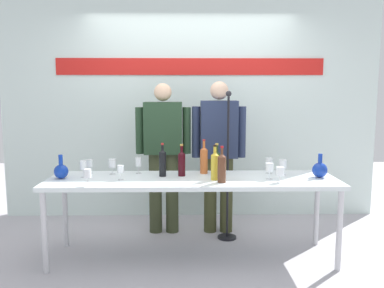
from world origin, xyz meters
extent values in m
plane|color=#ADA9AF|center=(0.00, 0.00, 0.00)|extent=(10.00, 10.00, 0.00)
cube|color=silver|center=(0.00, 1.35, 1.50)|extent=(4.63, 0.10, 3.00)
cube|color=red|center=(0.00, 1.29, 1.86)|extent=(3.24, 0.01, 0.20)
cube|color=silver|center=(0.00, 0.00, 0.75)|extent=(2.67, 0.70, 0.04)
cylinder|color=silver|center=(-1.28, -0.30, 0.36)|extent=(0.05, 0.05, 0.73)
cylinder|color=silver|center=(1.28, -0.30, 0.36)|extent=(0.05, 0.05, 0.73)
cylinder|color=silver|center=(-1.28, 0.30, 0.36)|extent=(0.05, 0.05, 0.73)
cylinder|color=silver|center=(1.28, 0.30, 0.36)|extent=(0.05, 0.05, 0.73)
sphere|color=#1134A1|center=(-1.21, 0.01, 0.83)|extent=(0.13, 0.13, 0.13)
cylinder|color=#1134A1|center=(-1.21, 0.01, 0.94)|extent=(0.04, 0.04, 0.10)
sphere|color=#15349E|center=(1.19, 0.01, 0.84)|extent=(0.14, 0.14, 0.14)
cylinder|color=#15349E|center=(1.19, 0.01, 0.95)|extent=(0.04, 0.04, 0.09)
cylinder|color=#333922|center=(-0.40, 0.70, 0.44)|extent=(0.14, 0.14, 0.89)
cylinder|color=#333922|center=(-0.21, 0.70, 0.44)|extent=(0.14, 0.14, 0.89)
cube|color=#254129|center=(-0.30, 0.70, 1.17)|extent=(0.41, 0.22, 0.56)
cylinder|color=#254129|center=(-0.56, 0.70, 1.14)|extent=(0.09, 0.09, 0.51)
cylinder|color=#254129|center=(-0.05, 0.70, 1.14)|extent=(0.09, 0.09, 0.51)
sphere|color=beige|center=(-0.30, 0.70, 1.56)|extent=(0.19, 0.19, 0.19)
cylinder|color=#393C1F|center=(0.21, 0.70, 0.42)|extent=(0.14, 0.14, 0.85)
cylinder|color=#393C1F|center=(0.39, 0.70, 0.42)|extent=(0.14, 0.14, 0.85)
cube|color=#273251|center=(0.30, 0.70, 1.16)|extent=(0.40, 0.22, 0.62)
cylinder|color=#273251|center=(0.05, 0.70, 1.12)|extent=(0.09, 0.09, 0.56)
cylinder|color=#273251|center=(0.55, 0.70, 1.12)|extent=(0.09, 0.09, 0.56)
sphere|color=beige|center=(0.30, 0.70, 1.57)|extent=(0.20, 0.20, 0.20)
cylinder|color=#542F1E|center=(0.26, -0.17, 0.88)|extent=(0.08, 0.08, 0.23)
cone|color=#542F1E|center=(0.26, -0.17, 1.01)|extent=(0.08, 0.08, 0.03)
cylinder|color=#542F1E|center=(0.26, -0.17, 1.04)|extent=(0.02, 0.02, 0.08)
cylinder|color=#AB1418|center=(0.26, -0.17, 1.08)|extent=(0.03, 0.03, 0.02)
cylinder|color=#37080F|center=(-0.10, 0.10, 0.87)|extent=(0.07, 0.07, 0.21)
cone|color=#37080F|center=(-0.10, 0.10, 0.99)|extent=(0.07, 0.07, 0.03)
cylinder|color=#37080F|center=(-0.10, 0.10, 1.02)|extent=(0.03, 0.03, 0.08)
cylinder|color=gold|center=(-0.10, 0.10, 1.07)|extent=(0.03, 0.03, 0.02)
cylinder|color=#C9622D|center=(0.12, 0.22, 0.89)|extent=(0.08, 0.08, 0.23)
cone|color=#C9622D|center=(0.12, 0.22, 1.02)|extent=(0.08, 0.08, 0.03)
cylinder|color=#C9622D|center=(0.12, 0.22, 1.05)|extent=(0.02, 0.02, 0.09)
cylinder|color=#AC2623|center=(0.12, 0.22, 1.10)|extent=(0.03, 0.03, 0.02)
cylinder|color=black|center=(-0.28, 0.09, 0.88)|extent=(0.07, 0.07, 0.23)
cone|color=black|center=(-0.28, 0.09, 1.01)|extent=(0.07, 0.07, 0.03)
cylinder|color=black|center=(-0.28, 0.09, 1.03)|extent=(0.02, 0.02, 0.07)
cylinder|color=red|center=(-0.28, 0.09, 1.08)|extent=(0.03, 0.03, 0.02)
cylinder|color=#1E3217|center=(0.24, 0.19, 0.87)|extent=(0.07, 0.07, 0.20)
cone|color=#1E3217|center=(0.24, 0.19, 0.98)|extent=(0.07, 0.07, 0.03)
cylinder|color=#1E3217|center=(0.24, 0.19, 1.01)|extent=(0.03, 0.03, 0.08)
cylinder|color=gold|center=(0.24, 0.19, 1.06)|extent=(0.03, 0.03, 0.02)
cylinder|color=gold|center=(0.20, -0.07, 0.88)|extent=(0.07, 0.07, 0.23)
cone|color=gold|center=(0.20, -0.07, 1.01)|extent=(0.07, 0.07, 0.03)
cylinder|color=gold|center=(0.20, -0.07, 1.03)|extent=(0.03, 0.03, 0.08)
cylinder|color=black|center=(0.20, -0.07, 1.08)|extent=(0.03, 0.03, 0.02)
cylinder|color=white|center=(-0.65, -0.06, 0.77)|extent=(0.05, 0.05, 0.00)
cylinder|color=white|center=(-0.65, -0.06, 0.80)|extent=(0.01, 0.01, 0.06)
cylinder|color=white|center=(-0.65, -0.06, 0.87)|extent=(0.06, 0.06, 0.07)
cylinder|color=white|center=(-0.52, 0.22, 0.77)|extent=(0.06, 0.06, 0.00)
cylinder|color=white|center=(-0.52, 0.22, 0.81)|extent=(0.01, 0.01, 0.07)
cylinder|color=white|center=(-0.52, 0.22, 0.89)|extent=(0.06, 0.06, 0.09)
cylinder|color=white|center=(-1.00, 0.23, 0.77)|extent=(0.06, 0.06, 0.00)
cylinder|color=white|center=(-1.00, 0.23, 0.80)|extent=(0.01, 0.01, 0.06)
cylinder|color=white|center=(-1.00, 0.23, 0.87)|extent=(0.06, 0.06, 0.07)
cylinder|color=white|center=(-0.89, -0.29, 0.77)|extent=(0.06, 0.06, 0.00)
cylinder|color=white|center=(-0.89, -0.29, 0.81)|extent=(0.01, 0.01, 0.07)
cylinder|color=white|center=(-0.89, -0.29, 0.88)|extent=(0.07, 0.07, 0.07)
cylinder|color=white|center=(-0.77, 0.18, 0.77)|extent=(0.06, 0.06, 0.00)
cylinder|color=white|center=(-0.77, 0.18, 0.81)|extent=(0.01, 0.01, 0.07)
cylinder|color=white|center=(-0.77, 0.18, 0.88)|extent=(0.07, 0.07, 0.08)
cylinder|color=white|center=(-1.01, 0.05, 0.77)|extent=(0.06, 0.06, 0.00)
cylinder|color=white|center=(-1.01, 0.05, 0.81)|extent=(0.01, 0.01, 0.08)
cylinder|color=white|center=(-1.01, 0.05, 0.89)|extent=(0.06, 0.06, 0.08)
cylinder|color=white|center=(0.87, 0.12, 0.77)|extent=(0.06, 0.06, 0.00)
cylinder|color=white|center=(0.87, 0.12, 0.80)|extent=(0.01, 0.01, 0.06)
cylinder|color=white|center=(0.87, 0.12, 0.88)|extent=(0.07, 0.07, 0.09)
cylinder|color=white|center=(0.70, -0.06, 0.77)|extent=(0.06, 0.06, 0.00)
cylinder|color=white|center=(0.70, -0.06, 0.81)|extent=(0.01, 0.01, 0.07)
cylinder|color=white|center=(0.70, -0.06, 0.88)|extent=(0.07, 0.07, 0.08)
cylinder|color=white|center=(0.75, 0.20, 0.77)|extent=(0.06, 0.06, 0.00)
cylinder|color=white|center=(0.75, 0.20, 0.81)|extent=(0.01, 0.01, 0.08)
cylinder|color=white|center=(0.75, 0.20, 0.89)|extent=(0.07, 0.07, 0.08)
cylinder|color=white|center=(0.77, -0.19, 0.77)|extent=(0.06, 0.06, 0.00)
cylinder|color=white|center=(0.77, -0.19, 0.80)|extent=(0.01, 0.01, 0.06)
cylinder|color=white|center=(0.77, -0.19, 0.87)|extent=(0.07, 0.07, 0.08)
cylinder|color=black|center=(0.38, 0.49, 0.01)|extent=(0.20, 0.20, 0.02)
cylinder|color=black|center=(0.38, 0.49, 0.76)|extent=(0.02, 0.02, 1.51)
sphere|color=#232328|center=(0.38, 0.49, 1.54)|extent=(0.06, 0.06, 0.06)
camera|label=1|loc=(-0.07, -3.58, 1.57)|focal=37.01mm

